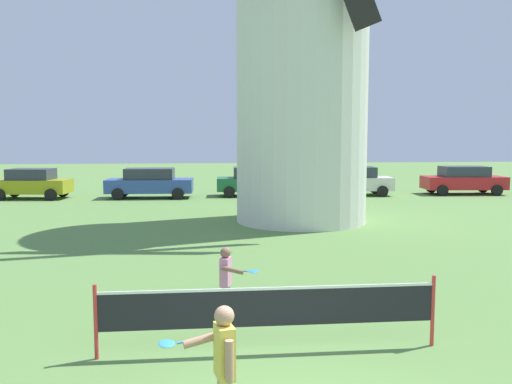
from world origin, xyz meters
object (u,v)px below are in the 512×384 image
Objects in this scene: player_near at (223,363)px; player_far at (227,278)px; parked_car_green at (255,181)px; windmill at (303,24)px; parked_car_cream at (353,181)px; parked_car_red at (464,180)px; parked_car_mustard at (32,183)px; tennis_net at (270,307)px; parked_car_blue at (150,183)px.

player_far is at bearing 86.64° from player_near.
parked_car_green is at bearing 83.53° from player_near.
windmill is 11.06m from parked_car_green.
parked_car_red is at bearing -1.06° from parked_car_cream.
parked_car_red is (23.33, -0.16, 0.00)m from parked_car_mustard.
parked_car_green is 5.40m from parked_car_cream.
tennis_net is 1.28× the size of parked_car_mustard.
parked_car_red is at bearing 58.09° from player_near.
tennis_net is 2.30m from player_near.
windmill is at bearing 76.24° from player_near.
parked_car_mustard and parked_car_blue have the same top height.
parked_car_red is (6.30, -0.12, 0.00)m from parked_car_cream.
tennis_net is 1.18× the size of parked_car_cream.
player_far is at bearing -97.06° from parked_car_green.
parked_car_blue is (-3.70, 20.75, 0.13)m from tennis_net.
parked_car_green is at bearing 178.50° from parked_car_red.
parked_car_mustard and parked_car_green have the same top height.
player_near is 23.10m from parked_car_blue.
parked_car_mustard is (-8.97, 23.20, 0.00)m from player_near.
parked_car_green reaches higher than player_near.
player_far is 0.32× the size of parked_car_mustard.
player_near is (-0.78, -2.17, 0.12)m from tennis_net.
tennis_net is at bearing -79.90° from parked_car_blue.
parked_car_green is (-0.89, 8.91, -6.49)m from windmill.
windmill reaches higher than parked_car_mustard.
parked_car_red is (13.57, 20.88, 0.13)m from tennis_net.
tennis_net is at bearing -109.09° from parked_car_cream.
parked_car_cream is (7.83, 19.38, 0.09)m from player_far.
parked_car_mustard is at bearing 177.24° from parked_car_blue.
parked_car_blue is (-6.45, 8.47, -6.49)m from windmill.
player_far is 21.49m from parked_car_mustard.
parked_car_red is at bearing 38.50° from windmill.
player_near is at bearing -96.47° from parked_car_green.
windmill is 12.96m from player_far.
parked_car_green and parked_car_red have the same top height.
parked_car_red is (17.27, 0.13, -0.00)m from parked_car_blue.
parked_car_cream is (17.02, -0.04, 0.00)m from parked_car_mustard.
parked_car_cream is at bearing 178.94° from parked_car_red.
parked_car_green and parked_car_cream have the same top height.
player_near is at bearing -82.75° from parked_car_blue.
parked_car_mustard is at bearing 179.61° from parked_car_red.
parked_car_blue is at bearing -179.55° from parked_car_red.
windmill is at bearing -52.70° from parked_car_blue.
parked_car_green is at bearing 0.74° from parked_car_mustard.
parked_car_blue is 17.27m from parked_car_red.
player_near is 23.50m from parked_car_green.
player_near reaches higher than tennis_net.
parked_car_mustard is 0.92× the size of parked_car_cream.
player_near is 24.52m from parked_car_cream.
tennis_net is 4.03× the size of player_far.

